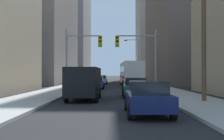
{
  "coord_description": "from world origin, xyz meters",
  "views": [
    {
      "loc": [
        0.26,
        -3.21,
        1.86
      ],
      "look_at": [
        0.0,
        38.2,
        2.37
      ],
      "focal_mm": 43.38,
      "sensor_mm": 36.0,
      "label": 1
    }
  ],
  "objects_px": {
    "sedan_silver": "(102,80)",
    "traffic_signal_near_left": "(82,50)",
    "traffic_signal_near_right": "(138,50)",
    "city_bus": "(131,73)",
    "sedan_blue": "(96,82)",
    "sedan_green": "(135,87)",
    "cargo_van_black": "(84,82)",
    "sedan_navy": "(148,98)"
  },
  "relations": [
    {
      "from": "sedan_silver",
      "to": "traffic_signal_near_left",
      "type": "distance_m",
      "value": 21.35
    },
    {
      "from": "sedan_silver",
      "to": "traffic_signal_near_right",
      "type": "bearing_deg",
      "value": -78.29
    },
    {
      "from": "city_bus",
      "to": "sedan_blue",
      "type": "distance_m",
      "value": 7.68
    },
    {
      "from": "city_bus",
      "to": "sedan_green",
      "type": "bearing_deg",
      "value": -92.55
    },
    {
      "from": "cargo_van_black",
      "to": "sedan_navy",
      "type": "bearing_deg",
      "value": -61.84
    },
    {
      "from": "cargo_van_black",
      "to": "traffic_signal_near_right",
      "type": "xyz_separation_m",
      "value": [
        4.33,
        6.6,
        2.76
      ]
    },
    {
      "from": "city_bus",
      "to": "sedan_green",
      "type": "xyz_separation_m",
      "value": [
        -0.78,
        -17.61,
        -1.16
      ]
    },
    {
      "from": "traffic_signal_near_left",
      "to": "traffic_signal_near_right",
      "type": "height_order",
      "value": "same"
    },
    {
      "from": "traffic_signal_near_right",
      "to": "sedan_blue",
      "type": "bearing_deg",
      "value": 121.75
    },
    {
      "from": "sedan_navy",
      "to": "sedan_silver",
      "type": "relative_size",
      "value": 1.0
    },
    {
      "from": "sedan_blue",
      "to": "sedan_silver",
      "type": "xyz_separation_m",
      "value": [
        0.02,
        14.0,
        0.0
      ]
    },
    {
      "from": "cargo_van_black",
      "to": "traffic_signal_near_right",
      "type": "distance_m",
      "value": 8.36
    },
    {
      "from": "city_bus",
      "to": "sedan_blue",
      "type": "bearing_deg",
      "value": -126.85
    },
    {
      "from": "traffic_signal_near_left",
      "to": "sedan_blue",
      "type": "bearing_deg",
      "value": 82.83
    },
    {
      "from": "sedan_blue",
      "to": "cargo_van_black",
      "type": "bearing_deg",
      "value": -89.78
    },
    {
      "from": "sedan_navy",
      "to": "sedan_green",
      "type": "distance_m",
      "value": 8.83
    },
    {
      "from": "sedan_blue",
      "to": "sedan_silver",
      "type": "distance_m",
      "value": 14.0
    },
    {
      "from": "cargo_van_black",
      "to": "traffic_signal_near_right",
      "type": "height_order",
      "value": "traffic_signal_near_right"
    },
    {
      "from": "city_bus",
      "to": "sedan_blue",
      "type": "xyz_separation_m",
      "value": [
        -4.55,
        -6.08,
        -1.16
      ]
    },
    {
      "from": "sedan_green",
      "to": "sedan_blue",
      "type": "relative_size",
      "value": 1.0
    },
    {
      "from": "cargo_van_black",
      "to": "sedan_silver",
      "type": "distance_m",
      "value": 27.68
    },
    {
      "from": "city_bus",
      "to": "sedan_silver",
      "type": "distance_m",
      "value": 9.2
    },
    {
      "from": "cargo_van_black",
      "to": "traffic_signal_near_left",
      "type": "xyz_separation_m",
      "value": [
        -0.94,
        6.6,
        2.74
      ]
    },
    {
      "from": "city_bus",
      "to": "sedan_green",
      "type": "relative_size",
      "value": 2.74
    },
    {
      "from": "cargo_van_black",
      "to": "sedan_navy",
      "type": "height_order",
      "value": "cargo_van_black"
    },
    {
      "from": "sedan_green",
      "to": "traffic_signal_near_left",
      "type": "relative_size",
      "value": 0.7
    },
    {
      "from": "sedan_navy",
      "to": "cargo_van_black",
      "type": "bearing_deg",
      "value": 118.16
    },
    {
      "from": "sedan_navy",
      "to": "traffic_signal_near_right",
      "type": "height_order",
      "value": "traffic_signal_near_right"
    },
    {
      "from": "traffic_signal_near_right",
      "to": "sedan_green",
      "type": "bearing_deg",
      "value": -97.9
    },
    {
      "from": "sedan_navy",
      "to": "sedan_green",
      "type": "relative_size",
      "value": 1.0
    },
    {
      "from": "sedan_navy",
      "to": "sedan_blue",
      "type": "height_order",
      "value": "same"
    },
    {
      "from": "sedan_blue",
      "to": "traffic_signal_near_right",
      "type": "height_order",
      "value": "traffic_signal_near_right"
    },
    {
      "from": "sedan_green",
      "to": "cargo_van_black",
      "type": "bearing_deg",
      "value": -149.92
    },
    {
      "from": "sedan_navy",
      "to": "sedan_blue",
      "type": "relative_size",
      "value": 1.0
    },
    {
      "from": "city_bus",
      "to": "traffic_signal_near_right",
      "type": "distance_m",
      "value": 13.34
    },
    {
      "from": "sedan_navy",
      "to": "traffic_signal_near_right",
      "type": "bearing_deg",
      "value": 86.71
    },
    {
      "from": "sedan_navy",
      "to": "traffic_signal_near_left",
      "type": "relative_size",
      "value": 0.7
    },
    {
      "from": "cargo_van_black",
      "to": "traffic_signal_near_left",
      "type": "height_order",
      "value": "traffic_signal_near_left"
    },
    {
      "from": "cargo_van_black",
      "to": "city_bus",
      "type": "bearing_deg",
      "value": 77.17
    },
    {
      "from": "cargo_van_black",
      "to": "traffic_signal_near_left",
      "type": "distance_m",
      "value": 7.2
    },
    {
      "from": "cargo_van_black",
      "to": "sedan_blue",
      "type": "distance_m",
      "value": 13.69
    },
    {
      "from": "cargo_van_black",
      "to": "sedan_navy",
      "type": "relative_size",
      "value": 1.25
    }
  ]
}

